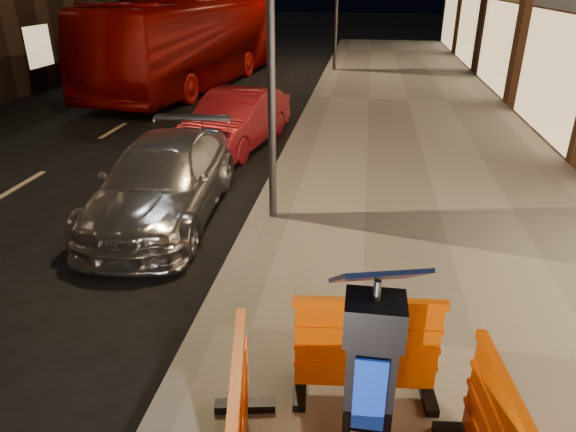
# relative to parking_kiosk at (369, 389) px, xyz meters

# --- Properties ---
(ground_plane) EXTENTS (120.00, 120.00, 0.00)m
(ground_plane) POSITION_rel_parking_kiosk_xyz_m (-1.79, 1.77, -1.10)
(ground_plane) COLOR black
(ground_plane) RESTS_ON ground
(sidewalk) EXTENTS (6.00, 60.00, 0.15)m
(sidewalk) POSITION_rel_parking_kiosk_xyz_m (1.21, 1.77, -1.02)
(sidewalk) COLOR gray
(sidewalk) RESTS_ON ground
(kerb) EXTENTS (0.30, 60.00, 0.15)m
(kerb) POSITION_rel_parking_kiosk_xyz_m (-1.79, 1.77, -1.02)
(kerb) COLOR slate
(kerb) RESTS_ON ground
(parking_kiosk) EXTENTS (0.68, 0.68, 1.90)m
(parking_kiosk) POSITION_rel_parking_kiosk_xyz_m (0.00, 0.00, 0.00)
(parking_kiosk) COLOR black
(parking_kiosk) RESTS_ON sidewalk
(barrier_back) EXTENTS (1.41, 0.69, 1.06)m
(barrier_back) POSITION_rel_parking_kiosk_xyz_m (0.00, 0.95, -0.42)
(barrier_back) COLOR #E85200
(barrier_back) RESTS_ON sidewalk
(barrier_kerbside) EXTENTS (0.80, 1.44, 1.06)m
(barrier_kerbside) POSITION_rel_parking_kiosk_xyz_m (-0.95, 0.00, -0.42)
(barrier_kerbside) COLOR #E85200
(barrier_kerbside) RESTS_ON sidewalk
(car_silver) EXTENTS (2.08, 4.54, 1.29)m
(car_silver) POSITION_rel_parking_kiosk_xyz_m (-3.41, 4.81, -1.10)
(car_silver) COLOR #B6B6BB
(car_silver) RESTS_ON ground
(car_red) EXTENTS (2.07, 4.19, 1.32)m
(car_red) POSITION_rel_parking_kiosk_xyz_m (-3.16, 8.87, -1.10)
(car_red) COLOR maroon
(car_red) RESTS_ON ground
(bus_doubledecker) EXTENTS (4.26, 11.84, 3.23)m
(bus_doubledecker) POSITION_rel_parking_kiosk_xyz_m (-6.56, 16.32, -1.10)
(bus_doubledecker) COLOR #870504
(bus_doubledecker) RESTS_ON ground
(street_lamp_mid) EXTENTS (0.12, 0.12, 6.00)m
(street_lamp_mid) POSITION_rel_parking_kiosk_xyz_m (-1.54, 4.77, 2.05)
(street_lamp_mid) COLOR #3F3F44
(street_lamp_mid) RESTS_ON sidewalk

